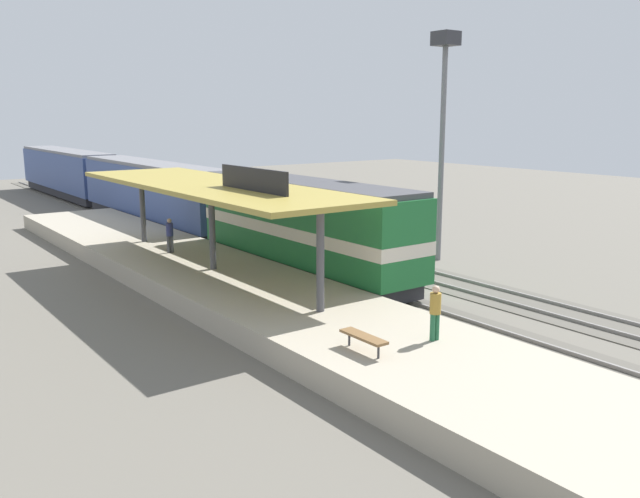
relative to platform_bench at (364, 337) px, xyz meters
The scene contains 12 objects.
ground_plane 14.48m from the platform_bench, 56.29° to the left, with size 120.00×120.00×0.00m, color #666056.
track_near 13.47m from the platform_bench, 63.42° to the left, with size 3.20×110.00×0.16m.
track_far 16.06m from the platform_bench, 48.52° to the left, with size 3.20×110.00×0.16m.
platform 12.10m from the platform_bench, 83.34° to the left, with size 6.00×44.00×0.90m, color #A89E89.
station_canopy 12.40m from the platform_bench, 83.29° to the left, with size 5.20×18.00×4.70m.
platform_bench is the anchor object (origin of this frame).
locomotive 13.09m from the platform_bench, 62.61° to the left, with size 2.93×14.43×4.44m.
passenger_carriage_front 30.20m from the platform_bench, 78.53° to the left, with size 2.90×20.00×4.24m.
passenger_carriage_rear 50.75m from the platform_bench, 83.21° to the left, with size 2.90×20.00×4.24m.
light_mast 18.56m from the platform_bench, 36.50° to the left, with size 1.10×1.10×11.70m.
person_waiting 2.49m from the platform_bench, 11.92° to the right, with size 0.34×0.34×1.71m.
person_walking 16.49m from the platform_bench, 85.36° to the left, with size 0.34×0.34×1.71m.
Camera 1 is at (-17.75, -25.83, 7.62)m, focal length 37.16 mm.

